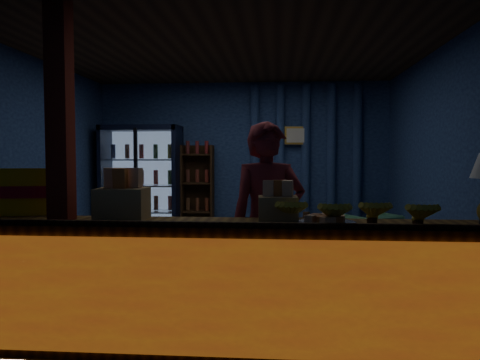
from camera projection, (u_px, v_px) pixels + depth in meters
The scene contains 16 objects.
ground at pixel (228, 281), 5.37m from camera, with size 4.60×4.60×0.00m, color #515154.
room_walls at pixel (228, 144), 5.29m from camera, with size 4.60×4.60×4.60m.
counter at pixel (200, 286), 3.45m from camera, with size 4.40×0.57×0.99m.
support_post at pixel (61, 174), 3.50m from camera, with size 0.16×0.16×2.60m, color maroon.
beverage_cooler at pixel (143, 187), 7.36m from camera, with size 1.20×0.62×1.90m.
bottle_shelf at pixel (198, 196), 7.44m from camera, with size 0.50×0.28×1.60m.
curtain_folds at pixel (306, 164), 7.35m from camera, with size 1.74×0.14×2.50m.
framed_picture at pixel (296, 135), 7.30m from camera, with size 0.36×0.04×0.28m.
shopkeeper at pixel (268, 225), 3.87m from camera, with size 0.63×0.41×1.72m, color maroon.
green_chair at pixel (372, 235), 6.59m from camera, with size 0.67×0.69×0.63m, color #53A76E.
side_table at pixel (306, 237), 6.77m from camera, with size 0.68×0.60×0.62m.
yellow_sign at pixel (24, 192), 3.76m from camera, with size 0.49×0.19×0.38m.
snack_box_left at pixel (122, 201), 3.56m from camera, with size 0.38×0.32×0.39m.
snack_box_centre at pixel (278, 207), 3.45m from camera, with size 0.30×0.25×0.30m.
pastry_tray at pixel (326, 222), 3.28m from camera, with size 0.42×0.42×0.07m.
banana_bunches at pixel (354, 212), 3.28m from camera, with size 1.13×0.32×0.18m.
Camera 1 is at (0.57, -5.28, 1.44)m, focal length 35.00 mm.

